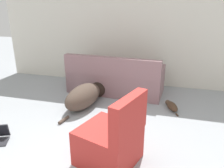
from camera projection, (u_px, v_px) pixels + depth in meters
name	position (u px, v px, depth m)	size (l,w,h in m)	color
wall_back	(136.00, 26.00, 4.88)	(6.65, 0.06, 2.69)	silver
couch	(116.00, 79.00, 4.70)	(2.03, 0.99, 0.84)	gray
dog	(86.00, 95.00, 4.06)	(0.60, 1.45, 0.42)	#4C3D33
cat	(172.00, 106.00, 3.95)	(0.28, 0.51, 0.13)	#473323
side_chair	(111.00, 141.00, 2.53)	(0.81, 0.79, 0.89)	#B72D28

